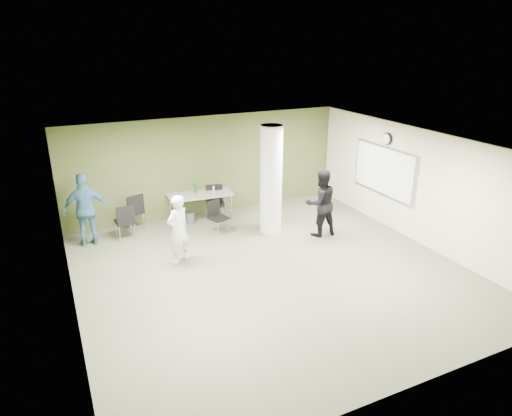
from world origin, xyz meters
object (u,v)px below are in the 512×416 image
chair_back_left (125,219)px  man_blue (86,210)px  man_black (321,203)px  woman_white (178,229)px  folding_table (200,195)px

chair_back_left → man_blue: size_ratio=0.51×
man_black → man_blue: (-5.43, 1.90, 0.04)m
man_black → man_blue: 5.76m
chair_back_left → woman_white: size_ratio=0.58×
chair_back_left → man_black: (4.56, -1.82, 0.33)m
man_black → folding_table: bearing=-37.0°
woman_white → man_blue: bearing=-72.8°
folding_table → man_black: (2.48, -2.13, 0.10)m
folding_table → woman_white: bearing=-116.5°
chair_back_left → woman_white: 1.98m
folding_table → woman_white: woman_white is taller
woman_white → man_black: (3.70, -0.06, 0.07)m
folding_table → man_black: bearing=-36.7°
folding_table → chair_back_left: (-2.08, -0.31, -0.23)m
man_black → chair_back_left: bearing=-18.2°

